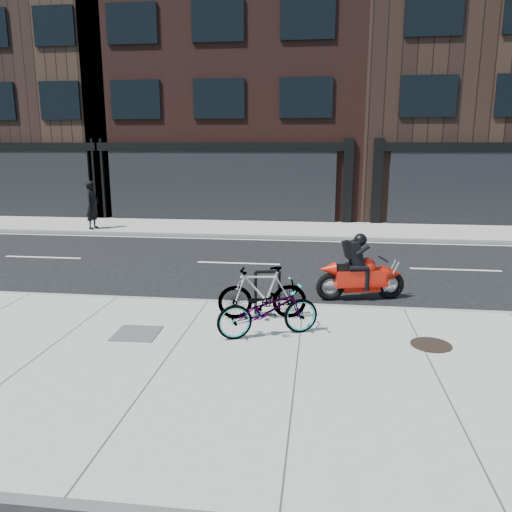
# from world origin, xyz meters

# --- Properties ---
(ground) EXTENTS (120.00, 120.00, 0.00)m
(ground) POSITION_xyz_m (0.00, 0.00, 0.00)
(ground) COLOR black
(ground) RESTS_ON ground
(sidewalk_near) EXTENTS (60.00, 6.00, 0.13)m
(sidewalk_near) POSITION_xyz_m (0.00, -5.00, 0.07)
(sidewalk_near) COLOR gray
(sidewalk_near) RESTS_ON ground
(sidewalk_far) EXTENTS (60.00, 3.50, 0.13)m
(sidewalk_far) POSITION_xyz_m (0.00, 7.75, 0.07)
(sidewalk_far) COLOR gray
(sidewalk_far) RESTS_ON ground
(building_midwest) EXTENTS (10.00, 10.00, 12.00)m
(building_midwest) POSITION_xyz_m (-12.00, 14.50, 6.00)
(building_midwest) COLOR black
(building_midwest) RESTS_ON ground
(building_center) EXTENTS (12.00, 10.00, 14.50)m
(building_center) POSITION_xyz_m (-2.00, 14.50, 7.25)
(building_center) COLOR black
(building_center) RESTS_ON ground
(building_mideast) EXTENTS (12.00, 10.00, 12.50)m
(building_mideast) POSITION_xyz_m (10.00, 14.50, 6.25)
(building_mideast) COLOR black
(building_mideast) RESTS_ON ground
(bike_rack) EXTENTS (0.50, 0.17, 0.87)m
(bike_rack) POSITION_xyz_m (1.32, -2.60, 0.64)
(bike_rack) COLOR black
(bike_rack) RESTS_ON sidewalk_near
(bicycle_front) EXTENTS (1.89, 1.27, 0.94)m
(bicycle_front) POSITION_xyz_m (1.45, -3.74, 0.60)
(bicycle_front) COLOR gray
(bicycle_front) RESTS_ON sidewalk_near
(bicycle_rear) EXTENTS (1.73, 0.77, 1.00)m
(bicycle_rear) POSITION_xyz_m (1.26, -2.89, 0.63)
(bicycle_rear) COLOR gray
(bicycle_rear) RESTS_ON sidewalk_near
(motorcycle) EXTENTS (1.96, 0.73, 1.48)m
(motorcycle) POSITION_xyz_m (3.29, -1.00, 0.60)
(motorcycle) COLOR black
(motorcycle) RESTS_ON ground
(pedestrian) EXTENTS (0.48, 0.70, 1.86)m
(pedestrian) POSITION_xyz_m (-6.46, 6.50, 1.06)
(pedestrian) COLOR black
(pedestrian) RESTS_ON sidewalk_far
(manhole_cover) EXTENTS (0.77, 0.77, 0.02)m
(manhole_cover) POSITION_xyz_m (4.15, -3.83, 0.14)
(manhole_cover) COLOR black
(manhole_cover) RESTS_ON sidewalk_near
(utility_grate) EXTENTS (0.77, 0.77, 0.02)m
(utility_grate) POSITION_xyz_m (-0.82, -3.96, 0.14)
(utility_grate) COLOR #545457
(utility_grate) RESTS_ON sidewalk_near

